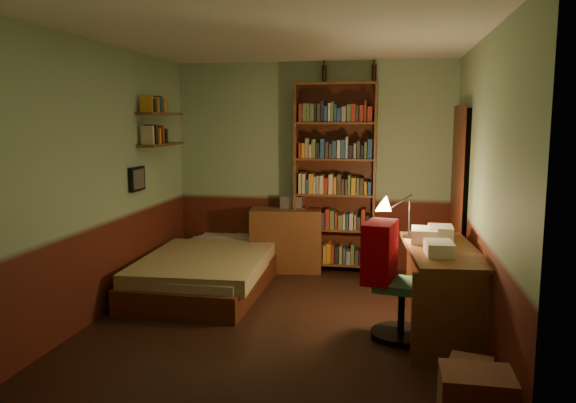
% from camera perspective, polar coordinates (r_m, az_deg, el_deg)
% --- Properties ---
extents(floor, '(3.50, 4.00, 0.02)m').
position_cam_1_polar(floor, '(5.45, -0.48, -12.01)').
color(floor, black).
rests_on(floor, ground).
extents(ceiling, '(3.50, 4.00, 0.02)m').
position_cam_1_polar(ceiling, '(5.16, -0.52, 16.41)').
color(ceiling, silver).
rests_on(ceiling, wall_back).
extents(wall_back, '(3.50, 0.02, 2.60)m').
position_cam_1_polar(wall_back, '(7.12, 2.56, 3.60)').
color(wall_back, '#8AAB83').
rests_on(wall_back, ground).
extents(wall_left, '(0.02, 4.00, 2.60)m').
position_cam_1_polar(wall_left, '(5.74, -18.03, 2.08)').
color(wall_left, '#8AAB83').
rests_on(wall_left, ground).
extents(wall_right, '(0.02, 4.00, 2.60)m').
position_cam_1_polar(wall_right, '(5.12, 19.25, 1.31)').
color(wall_right, '#8AAB83').
rests_on(wall_right, ground).
extents(wall_front, '(3.50, 0.02, 2.60)m').
position_cam_1_polar(wall_front, '(3.21, -7.29, -2.18)').
color(wall_front, '#8AAB83').
rests_on(wall_front, ground).
extents(doorway, '(0.06, 0.90, 2.00)m').
position_cam_1_polar(doorway, '(6.43, 17.02, 0.05)').
color(doorway, black).
rests_on(doorway, ground).
extents(door_trim, '(0.02, 0.98, 2.08)m').
position_cam_1_polar(door_trim, '(6.42, 16.71, 0.05)').
color(door_trim, '#4A2011').
rests_on(door_trim, ground).
extents(bed, '(1.26, 2.32, 0.68)m').
position_cam_1_polar(bed, '(6.46, -7.84, -5.57)').
color(bed, '#8A9054').
rests_on(bed, ground).
extents(dresser, '(0.93, 0.56, 0.78)m').
position_cam_1_polar(dresser, '(7.06, -0.20, -3.89)').
color(dresser, brown).
rests_on(dresser, ground).
extents(mini_stereo, '(0.29, 0.23, 0.15)m').
position_cam_1_polar(mini_stereo, '(7.09, 0.37, -0.02)').
color(mini_stereo, '#B2B2B7').
rests_on(mini_stereo, dresser).
extents(bookshelf, '(1.00, 0.31, 2.33)m').
position_cam_1_polar(bookshelf, '(6.94, 4.81, 2.32)').
color(bookshelf, brown).
rests_on(bookshelf, ground).
extents(bottle_left, '(0.07, 0.07, 0.22)m').
position_cam_1_polar(bottle_left, '(7.05, 3.70, 12.77)').
color(bottle_left, black).
rests_on(bottle_left, bookshelf).
extents(bottle_right, '(0.07, 0.07, 0.21)m').
position_cam_1_polar(bottle_right, '(7.00, 8.74, 12.71)').
color(bottle_right, black).
rests_on(bottle_right, bookshelf).
extents(desk, '(0.72, 1.48, 0.77)m').
position_cam_1_polar(desk, '(5.22, 15.27, -8.69)').
color(desk, brown).
rests_on(desk, ground).
extents(paper_stack, '(0.25, 0.33, 0.13)m').
position_cam_1_polar(paper_stack, '(5.32, 13.68, -3.33)').
color(paper_stack, silver).
rests_on(paper_stack, desk).
extents(desk_lamp, '(0.19, 0.19, 0.54)m').
position_cam_1_polar(desk_lamp, '(5.45, 12.25, -0.83)').
color(desk_lamp, black).
rests_on(desk_lamp, desk).
extents(office_chair, '(0.60, 0.55, 1.05)m').
position_cam_1_polar(office_chair, '(4.96, 11.53, -7.71)').
color(office_chair, '#36664B').
rests_on(office_chair, ground).
extents(red_jacket, '(0.39, 0.50, 0.52)m').
position_cam_1_polar(red_jacket, '(4.88, 9.32, 1.52)').
color(red_jacket, '#B2030F').
rests_on(red_jacket, office_chair).
extents(wall_shelf_lower, '(0.20, 0.90, 0.03)m').
position_cam_1_polar(wall_shelf_lower, '(6.66, -12.73, 5.67)').
color(wall_shelf_lower, brown).
rests_on(wall_shelf_lower, wall_left).
extents(wall_shelf_upper, '(0.20, 0.90, 0.03)m').
position_cam_1_polar(wall_shelf_upper, '(6.65, -12.83, 8.68)').
color(wall_shelf_upper, brown).
rests_on(wall_shelf_upper, wall_left).
extents(framed_picture, '(0.04, 0.32, 0.26)m').
position_cam_1_polar(framed_picture, '(6.26, -15.09, 2.22)').
color(framed_picture, black).
rests_on(framed_picture, wall_left).
extents(cardboard_box_a, '(0.45, 0.36, 0.33)m').
position_cam_1_polar(cardboard_box_a, '(3.88, 18.59, -18.37)').
color(cardboard_box_a, '#8D5D49').
rests_on(cardboard_box_a, ground).
extents(cardboard_box_b, '(0.35, 0.31, 0.21)m').
position_cam_1_polar(cardboard_box_b, '(4.34, 18.04, -16.29)').
color(cardboard_box_b, '#8D5D49').
rests_on(cardboard_box_b, ground).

